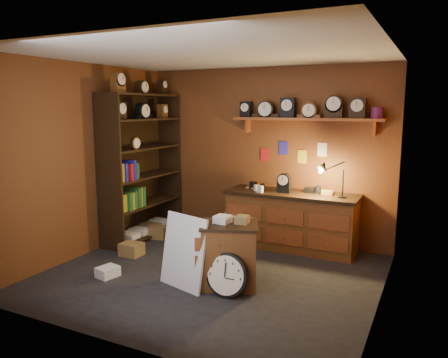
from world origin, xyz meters
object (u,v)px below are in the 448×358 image
shelving_unit (140,160)px  big_round_clock (227,275)px  low_cabinet (229,252)px  workbench (291,217)px

shelving_unit → big_round_clock: size_ratio=5.12×
shelving_unit → low_cabinet: bearing=-28.5°
shelving_unit → low_cabinet: 2.57m
big_round_clock → low_cabinet: bearing=109.9°
low_cabinet → shelving_unit: bearing=129.2°
shelving_unit → workbench: shelving_unit is taller
low_cabinet → big_round_clock: low_cabinet is taller
workbench → low_cabinet: 1.67m
workbench → low_cabinet: bearing=-97.8°
shelving_unit → workbench: bearing=11.8°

